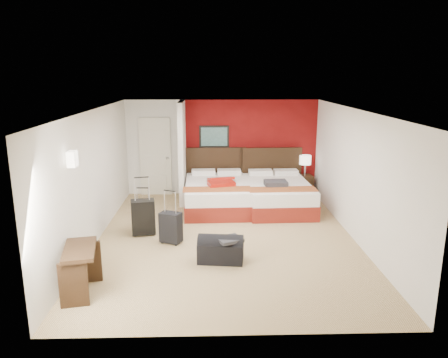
{
  "coord_description": "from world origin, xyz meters",
  "views": [
    {
      "loc": [
        -0.27,
        -7.94,
        3.16
      ],
      "look_at": [
        -0.01,
        0.8,
        1.0
      ],
      "focal_mm": 34.4,
      "sensor_mm": 36.0,
      "label": 1
    }
  ],
  "objects_px": {
    "nightstand": "(304,186)",
    "table_lamp": "(305,165)",
    "suitcase_black": "(143,218)",
    "desk": "(81,271)",
    "red_suitcase_open": "(221,181)",
    "suitcase_charcoal": "(171,229)",
    "bed_right": "(278,196)",
    "duffel_bag": "(221,250)",
    "suitcase_navy": "(144,218)",
    "bed_left": "(217,195)"
  },
  "relations": [
    {
      "from": "bed_left",
      "to": "suitcase_black",
      "type": "relative_size",
      "value": 3.09
    },
    {
      "from": "desk",
      "to": "suitcase_navy",
      "type": "bearing_deg",
      "value": 67.3
    },
    {
      "from": "suitcase_charcoal",
      "to": "duffel_bag",
      "type": "bearing_deg",
      "value": -18.34
    },
    {
      "from": "bed_right",
      "to": "red_suitcase_open",
      "type": "distance_m",
      "value": 1.41
    },
    {
      "from": "table_lamp",
      "to": "suitcase_charcoal",
      "type": "xyz_separation_m",
      "value": [
        -3.22,
        -3.16,
        -0.53
      ]
    },
    {
      "from": "nightstand",
      "to": "suitcase_charcoal",
      "type": "relative_size",
      "value": 0.97
    },
    {
      "from": "bed_left",
      "to": "suitcase_navy",
      "type": "relative_size",
      "value": 3.95
    },
    {
      "from": "red_suitcase_open",
      "to": "bed_right",
      "type": "bearing_deg",
      "value": -11.0
    },
    {
      "from": "suitcase_black",
      "to": "desk",
      "type": "xyz_separation_m",
      "value": [
        -0.54,
        -2.37,
        0.02
      ]
    },
    {
      "from": "bed_left",
      "to": "nightstand",
      "type": "height_order",
      "value": "bed_left"
    },
    {
      "from": "suitcase_charcoal",
      "to": "desk",
      "type": "bearing_deg",
      "value": -96.66
    },
    {
      "from": "suitcase_navy",
      "to": "suitcase_black",
      "type": "bearing_deg",
      "value": -81.1
    },
    {
      "from": "nightstand",
      "to": "suitcase_navy",
      "type": "xyz_separation_m",
      "value": [
        -3.84,
        -2.45,
        -0.01
      ]
    },
    {
      "from": "nightstand",
      "to": "table_lamp",
      "type": "height_order",
      "value": "table_lamp"
    },
    {
      "from": "suitcase_black",
      "to": "suitcase_navy",
      "type": "bearing_deg",
      "value": 86.17
    },
    {
      "from": "bed_left",
      "to": "desk",
      "type": "distance_m",
      "value": 4.53
    },
    {
      "from": "suitcase_black",
      "to": "duffel_bag",
      "type": "distance_m",
      "value": 2.01
    },
    {
      "from": "bed_right",
      "to": "duffel_bag",
      "type": "relative_size",
      "value": 2.74
    },
    {
      "from": "red_suitcase_open",
      "to": "suitcase_navy",
      "type": "xyz_separation_m",
      "value": [
        -1.62,
        -1.35,
        -0.42
      ]
    },
    {
      "from": "suitcase_navy",
      "to": "duffel_bag",
      "type": "distance_m",
      "value": 2.19
    },
    {
      "from": "suitcase_black",
      "to": "suitcase_navy",
      "type": "relative_size",
      "value": 1.28
    },
    {
      "from": "duffel_bag",
      "to": "suitcase_navy",
      "type": "bearing_deg",
      "value": 141.81
    },
    {
      "from": "bed_right",
      "to": "suitcase_navy",
      "type": "bearing_deg",
      "value": -156.69
    },
    {
      "from": "suitcase_black",
      "to": "suitcase_charcoal",
      "type": "relative_size",
      "value": 1.19
    },
    {
      "from": "bed_right",
      "to": "table_lamp",
      "type": "distance_m",
      "value": 1.45
    },
    {
      "from": "bed_right",
      "to": "suitcase_navy",
      "type": "distance_m",
      "value": 3.29
    },
    {
      "from": "red_suitcase_open",
      "to": "desk",
      "type": "bearing_deg",
      "value": -131.57
    },
    {
      "from": "suitcase_navy",
      "to": "nightstand",
      "type": "bearing_deg",
      "value": 34.66
    },
    {
      "from": "table_lamp",
      "to": "suitcase_black",
      "type": "xyz_separation_m",
      "value": [
        -3.81,
        -2.7,
        -0.48
      ]
    },
    {
      "from": "bed_right",
      "to": "red_suitcase_open",
      "type": "height_order",
      "value": "red_suitcase_open"
    },
    {
      "from": "red_suitcase_open",
      "to": "suitcase_charcoal",
      "type": "bearing_deg",
      "value": -129.33
    },
    {
      "from": "red_suitcase_open",
      "to": "duffel_bag",
      "type": "relative_size",
      "value": 1.06
    },
    {
      "from": "duffel_bag",
      "to": "table_lamp",
      "type": "bearing_deg",
      "value": 66.96
    },
    {
      "from": "bed_right",
      "to": "duffel_bag",
      "type": "height_order",
      "value": "bed_right"
    },
    {
      "from": "red_suitcase_open",
      "to": "table_lamp",
      "type": "bearing_deg",
      "value": 13.22
    },
    {
      "from": "bed_left",
      "to": "suitcase_charcoal",
      "type": "relative_size",
      "value": 3.69
    },
    {
      "from": "bed_right",
      "to": "nightstand",
      "type": "distance_m",
      "value": 1.36
    },
    {
      "from": "table_lamp",
      "to": "bed_right",
      "type": "bearing_deg",
      "value": -129.28
    },
    {
      "from": "bed_right",
      "to": "suitcase_charcoal",
      "type": "bearing_deg",
      "value": -140.16
    },
    {
      "from": "suitcase_navy",
      "to": "bed_right",
      "type": "bearing_deg",
      "value": 27.27
    },
    {
      "from": "bed_right",
      "to": "suitcase_charcoal",
      "type": "distance_m",
      "value": 3.16
    },
    {
      "from": "table_lamp",
      "to": "suitcase_charcoal",
      "type": "bearing_deg",
      "value": -135.56
    },
    {
      "from": "bed_right",
      "to": "desk",
      "type": "relative_size",
      "value": 2.45
    },
    {
      "from": "nightstand",
      "to": "bed_left",
      "type": "bearing_deg",
      "value": -162.72
    },
    {
      "from": "bed_right",
      "to": "duffel_bag",
      "type": "xyz_separation_m",
      "value": [
        -1.43,
        -2.95,
        -0.12
      ]
    },
    {
      "from": "red_suitcase_open",
      "to": "table_lamp",
      "type": "relative_size",
      "value": 1.54
    },
    {
      "from": "red_suitcase_open",
      "to": "suitcase_navy",
      "type": "height_order",
      "value": "red_suitcase_open"
    },
    {
      "from": "table_lamp",
      "to": "suitcase_navy",
      "type": "relative_size",
      "value": 0.99
    },
    {
      "from": "nightstand",
      "to": "suitcase_black",
      "type": "relative_size",
      "value": 0.81
    },
    {
      "from": "suitcase_black",
      "to": "desk",
      "type": "height_order",
      "value": "desk"
    }
  ]
}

